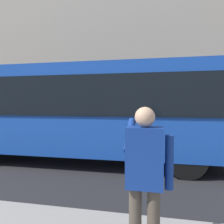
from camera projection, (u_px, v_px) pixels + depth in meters
name	position (u px, v px, depth m)	size (l,w,h in m)	color
ground_plane	(131.00, 162.00, 6.90)	(60.00, 60.00, 0.00)	#232326
building_facade_far	(144.00, 37.00, 13.31)	(28.00, 1.55, 12.00)	#A89E8E
red_bus	(85.00, 110.00, 7.02)	(9.05, 2.54, 3.08)	#1947AD
pedestrian_photographer	(145.00, 172.00, 2.36)	(0.53, 0.52, 1.70)	#4C4238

